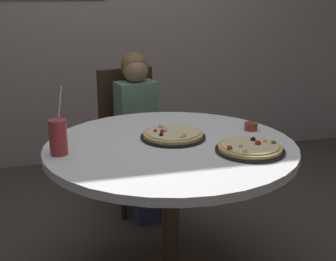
{
  "coord_description": "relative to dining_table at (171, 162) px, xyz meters",
  "views": [
    {
      "loc": [
        -0.53,
        -1.96,
        1.43
      ],
      "look_at": [
        0.0,
        0.05,
        0.8
      ],
      "focal_mm": 47.44,
      "sensor_mm": 36.0,
      "label": 1
    }
  ],
  "objects": [
    {
      "name": "dining_table",
      "position": [
        0.0,
        0.0,
        0.0
      ],
      "size": [
        1.21,
        1.21,
        0.75
      ],
      "color": "white",
      "rests_on": "ground_plane"
    },
    {
      "name": "soda_cup",
      "position": [
        -0.52,
        -0.02,
        0.18
      ],
      "size": [
        0.08,
        0.08,
        0.31
      ],
      "color": "#B73333",
      "rests_on": "dining_table"
    },
    {
      "name": "diner_child",
      "position": [
        0.02,
        0.81,
        -0.17
      ],
      "size": [
        0.32,
        0.43,
        1.08
      ],
      "color": "#3F4766",
      "rests_on": "ground_plane"
    },
    {
      "name": "sauce_bowl",
      "position": [
        0.47,
        0.1,
        0.12
      ],
      "size": [
        0.07,
        0.07,
        0.04
      ],
      "primitive_type": "cylinder",
      "color": "brown",
      "rests_on": "dining_table"
    },
    {
      "name": "chair_wooden",
      "position": [
        -0.02,
        0.99,
        -0.12
      ],
      "size": [
        0.47,
        0.47,
        0.95
      ],
      "color": "#382619",
      "rests_on": "ground_plane"
    },
    {
      "name": "pizza_veggie",
      "position": [
        0.03,
        0.08,
        0.11
      ],
      "size": [
        0.33,
        0.33,
        0.05
      ],
      "color": "black",
      "rests_on": "dining_table"
    },
    {
      "name": "pizza_cheese",
      "position": [
        0.32,
        -0.21,
        0.11
      ],
      "size": [
        0.32,
        0.32,
        0.05
      ],
      "color": "black",
      "rests_on": "dining_table"
    }
  ]
}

